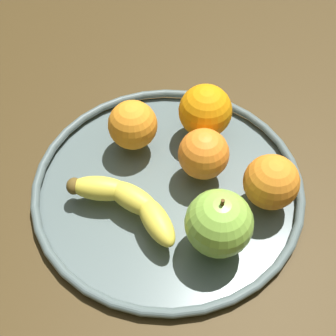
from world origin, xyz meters
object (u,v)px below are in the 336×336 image
at_px(orange_front_right, 133,125).
at_px(orange_front_left, 205,111).
at_px(apple, 219,223).
at_px(fruit_bowl, 168,185).
at_px(banana, 127,202).
at_px(orange_center, 271,182).
at_px(orange_back_left, 204,154).

height_order(orange_front_right, orange_front_left, orange_front_left).
bearing_deg(apple, fruit_bowl, -35.69).
distance_m(fruit_bowl, banana, 0.07).
xyz_separation_m(banana, orange_front_right, (0.04, -0.11, 0.02)).
relative_size(orange_front_right, orange_center, 0.98).
height_order(fruit_bowl, orange_front_left, orange_front_left).
height_order(fruit_bowl, apple, apple).
xyz_separation_m(fruit_bowl, orange_center, (-0.13, -0.02, 0.04)).
bearing_deg(orange_front_left, orange_back_left, 106.47).
bearing_deg(orange_center, apple, 62.56).
bearing_deg(orange_front_right, orange_front_left, -146.09).
xyz_separation_m(banana, orange_front_left, (-0.05, -0.17, 0.02)).
xyz_separation_m(fruit_bowl, apple, (-0.09, 0.06, 0.05)).
height_order(banana, apple, apple).
bearing_deg(fruit_bowl, orange_center, -170.85).
distance_m(fruit_bowl, orange_center, 0.14).
bearing_deg(apple, orange_back_left, -62.75).
height_order(apple, orange_center, apple).
relative_size(fruit_bowl, orange_back_left, 5.40).
bearing_deg(apple, banana, -1.64).
xyz_separation_m(fruit_bowl, orange_front_right, (0.07, -0.05, 0.04)).
relative_size(banana, apple, 1.93).
height_order(banana, orange_front_right, orange_front_right).
xyz_separation_m(orange_center, orange_back_left, (0.10, -0.01, -0.00)).
bearing_deg(orange_center, orange_back_left, -8.55).
xyz_separation_m(orange_front_right, orange_front_left, (-0.09, -0.06, 0.00)).
distance_m(apple, orange_front_left, 0.19).
distance_m(banana, apple, 0.12).
bearing_deg(banana, apple, -168.64).
bearing_deg(orange_back_left, orange_center, 171.45).
bearing_deg(orange_back_left, banana, 53.55).
height_order(orange_front_right, orange_center, orange_center).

